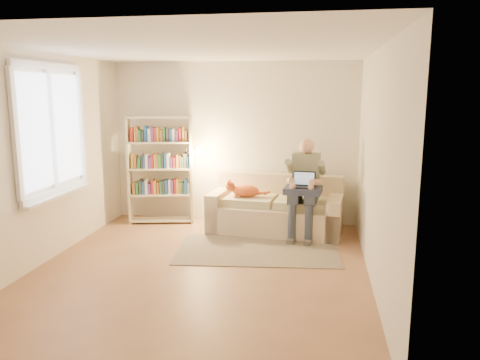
% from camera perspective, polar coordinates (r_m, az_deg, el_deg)
% --- Properties ---
extents(floor, '(4.50, 4.50, 0.00)m').
position_cam_1_polar(floor, '(5.82, -4.78, -10.71)').
color(floor, '#8B5E3F').
rests_on(floor, ground).
extents(ceiling, '(4.00, 4.50, 0.02)m').
position_cam_1_polar(ceiling, '(5.44, -5.21, 15.69)').
color(ceiling, white).
rests_on(ceiling, wall_back).
extents(wall_left, '(0.02, 4.50, 2.60)m').
position_cam_1_polar(wall_left, '(6.29, -22.93, 2.34)').
color(wall_left, silver).
rests_on(wall_left, floor).
extents(wall_right, '(0.02, 4.50, 2.60)m').
position_cam_1_polar(wall_right, '(5.35, 16.24, 1.43)').
color(wall_right, silver).
rests_on(wall_right, floor).
extents(wall_back, '(4.00, 0.02, 2.60)m').
position_cam_1_polar(wall_back, '(7.67, -0.77, 4.54)').
color(wall_back, silver).
rests_on(wall_back, floor).
extents(wall_front, '(4.00, 0.02, 2.60)m').
position_cam_1_polar(wall_front, '(3.40, -14.52, -3.64)').
color(wall_front, silver).
rests_on(wall_front, floor).
extents(window, '(0.12, 1.52, 1.69)m').
position_cam_1_polar(window, '(6.42, -21.63, 3.26)').
color(window, white).
rests_on(window, wall_left).
extents(sofa, '(2.08, 1.10, 0.85)m').
position_cam_1_polar(sofa, '(7.25, 4.41, -3.83)').
color(sofa, beige).
rests_on(sofa, floor).
extents(person, '(0.46, 0.68, 1.45)m').
position_cam_1_polar(person, '(6.92, 7.88, -0.31)').
color(person, gray).
rests_on(person, sofa).
extents(cat, '(0.64, 0.26, 0.23)m').
position_cam_1_polar(cat, '(7.16, 0.46, -1.26)').
color(cat, orange).
rests_on(cat, sofa).
extents(blanket, '(0.56, 0.48, 0.09)m').
position_cam_1_polar(blanket, '(6.80, 7.69, -1.23)').
color(blanket, '#282F46').
rests_on(blanket, person).
extents(laptop, '(0.35, 0.32, 0.26)m').
position_cam_1_polar(laptop, '(6.79, 7.72, -0.38)').
color(laptop, black).
rests_on(laptop, blanket).
extents(bookshelf, '(1.20, 0.48, 1.76)m').
position_cam_1_polar(bookshelf, '(7.66, -9.65, 1.89)').
color(bookshelf, beige).
rests_on(bookshelf, floor).
extents(rug, '(2.29, 1.50, 0.01)m').
position_cam_1_polar(rug, '(6.44, 2.14, -8.50)').
color(rug, '#7D705B').
rests_on(rug, floor).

